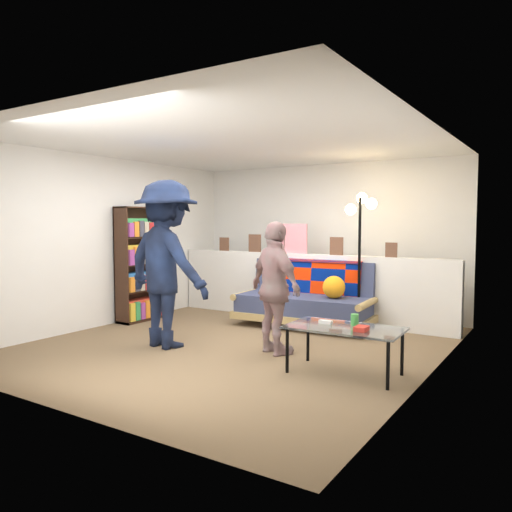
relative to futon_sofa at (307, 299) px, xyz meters
The scene contains 10 objects.
ground 1.47m from the futon_sofa, 99.17° to the right, with size 5.00×5.00×0.00m, color brown.
room_shell 1.60m from the futon_sofa, 103.70° to the right, with size 4.60×5.05×2.45m.
half_wall_ledge 0.48m from the futon_sofa, 119.14° to the left, with size 4.45×0.15×1.00m, color silver.
ledge_decor 0.99m from the futon_sofa, 139.61° to the left, with size 2.97×0.02×0.45m.
futon_sofa is the anchor object (origin of this frame).
bookshelf 2.51m from the futon_sofa, 158.32° to the right, with size 0.28×0.85×1.70m.
coffee_table 2.23m from the futon_sofa, 53.92° to the right, with size 1.13×0.64×0.58m.
floor_lamp 1.20m from the futon_sofa, 18.35° to the left, with size 0.44×0.37×1.88m.
person_left 2.20m from the futon_sofa, 115.00° to the right, with size 1.27×0.73×1.97m, color black.
person_right 1.60m from the futon_sofa, 76.50° to the right, with size 0.87×0.36×1.49m, color #CA8287.
Camera 1 is at (3.37, -4.90, 1.49)m, focal length 35.00 mm.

